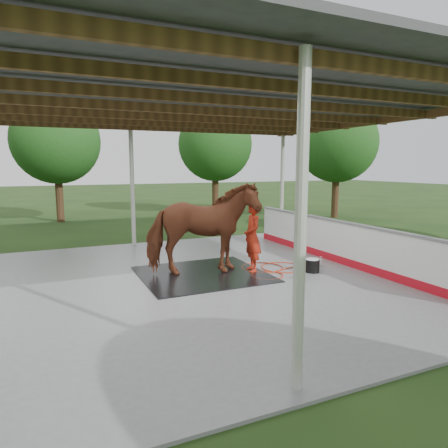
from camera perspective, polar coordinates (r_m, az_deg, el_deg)
name	(u,v)px	position (r m, az deg, el deg)	size (l,w,h in m)	color
ground	(177,285)	(9.15, -6.74, -8.61)	(100.00, 100.00, 0.00)	#1E3814
concrete_slab	(177,284)	(9.14, -6.74, -8.46)	(12.00, 10.00, 0.05)	slate
pavilion_structure	(174,103)	(8.85, -7.20, 16.76)	(12.60, 10.60, 4.05)	beige
dasher_board	(340,243)	(11.22, 16.26, -2.61)	(0.16, 8.00, 1.15)	red
tree_belt	(175,117)	(9.77, -7.03, 14.92)	(28.00, 28.00, 5.80)	#382314
rubber_mat	(203,274)	(9.74, -3.06, -7.15)	(2.93, 2.75, 0.02)	black
horse	(202,228)	(9.50, -3.11, -0.64)	(1.19, 2.62, 2.21)	brown
handler	(252,237)	(9.85, 4.08, -1.81)	(0.64, 0.42, 1.75)	red
wash_bucket	(312,265)	(10.14, 12.49, -5.78)	(0.36, 0.36, 0.33)	black
soap_bottle_a	(320,261)	(10.77, 13.59, -5.19)	(0.10, 0.10, 0.26)	silver
soap_bottle_b	(300,275)	(9.49, 10.86, -7.11)	(0.09, 0.10, 0.21)	#338CD8
hose_coil	(272,269)	(10.26, 6.81, -6.38)	(2.17, 1.63, 0.02)	red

